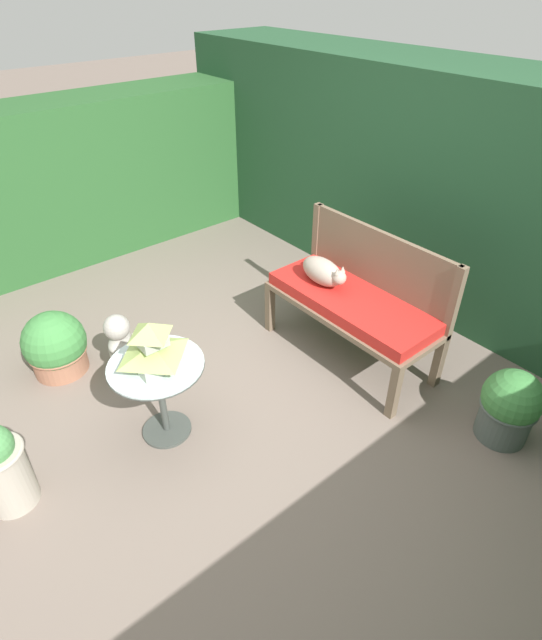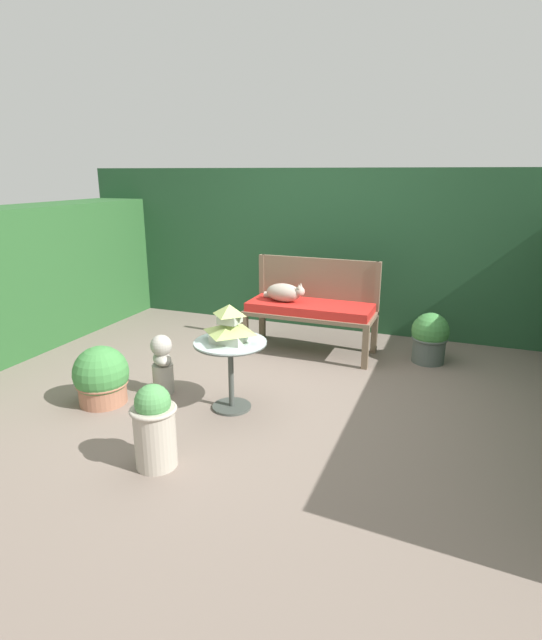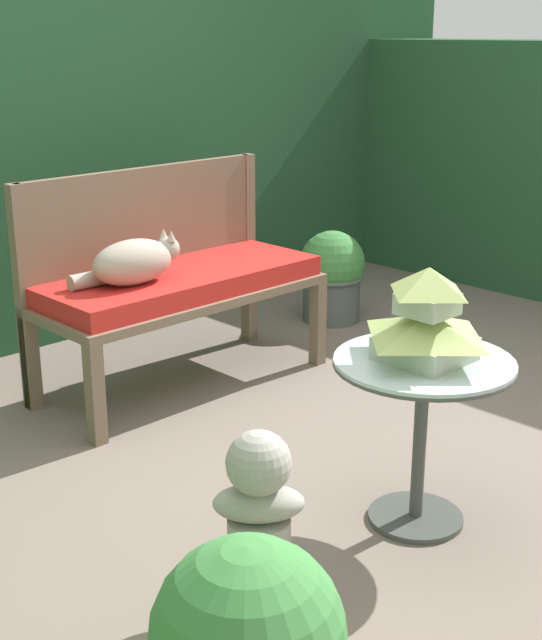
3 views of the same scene
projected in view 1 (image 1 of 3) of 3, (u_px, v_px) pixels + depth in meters
The scene contains 12 objects.
ground at pixel (229, 405), 3.47m from camera, with size 30.00×30.00×0.00m, color #75665B.
foliage_hedge_back at pixel (460, 191), 4.19m from camera, with size 6.40×0.99×1.90m, color #234C2D.
foliage_hedge_left at pixel (70, 182), 4.90m from camera, with size 0.70×3.55×1.51m, color #285628.
garden_bench at pixel (351, 306), 3.65m from camera, with size 1.34×0.55×0.54m.
bench_backrest at pixel (378, 267), 3.65m from camera, with size 1.34×0.06×0.98m.
cat at pixel (323, 271), 3.71m from camera, with size 0.48×0.23×0.21m.
patio_table at pixel (158, 380), 3.02m from camera, with size 0.58×0.58×0.57m.
pagoda_birdhouse at pixel (153, 347), 2.87m from camera, with size 0.34×0.34×0.30m.
garden_bust at pixel (121, 346), 3.58m from camera, with size 0.29×0.28×0.53m.
potted_plant_hedge_corner at pixel (1, 467), 2.70m from camera, with size 0.30×0.30×0.57m.
potted_plant_patio_mid at pixel (56, 346), 3.65m from camera, with size 0.45×0.45×0.49m.
potted_plant_table_near at pixel (510, 406), 3.11m from camera, with size 0.37×0.37×0.51m.
Camera 1 is at (2.09, -1.35, 2.51)m, focal length 28.00 mm.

